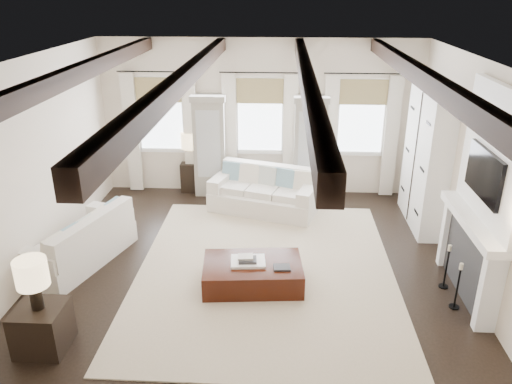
# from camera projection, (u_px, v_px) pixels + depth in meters

# --- Properties ---
(ground) EXTENTS (7.50, 7.50, 0.00)m
(ground) POSITION_uv_depth(u_px,v_px,m) (248.00, 286.00, 7.40)
(ground) COLOR black
(ground) RESTS_ON ground
(room_shell) EXTENTS (6.54, 7.54, 3.22)m
(room_shell) POSITION_uv_depth(u_px,v_px,m) (301.00, 147.00, 7.46)
(room_shell) COLOR beige
(room_shell) RESTS_ON ground
(area_rug) EXTENTS (3.95, 4.84, 0.02)m
(area_rug) POSITION_uv_depth(u_px,v_px,m) (266.00, 271.00, 7.78)
(area_rug) COLOR #BCAB90
(area_rug) RESTS_ON ground
(sofa_back) EXTENTS (2.22, 1.49, 0.87)m
(sofa_back) POSITION_uv_depth(u_px,v_px,m) (265.00, 193.00, 9.78)
(sofa_back) COLOR silver
(sofa_back) RESTS_ON ground
(sofa_left) EXTENTS (1.44, 2.11, 0.83)m
(sofa_left) POSITION_uv_depth(u_px,v_px,m) (81.00, 244.00, 7.92)
(sofa_left) COLOR silver
(sofa_left) RESTS_ON ground
(ottoman) EXTENTS (1.51, 1.02, 0.38)m
(ottoman) POSITION_uv_depth(u_px,v_px,m) (253.00, 274.00, 7.36)
(ottoman) COLOR black
(ottoman) RESTS_ON ground
(tray) EXTENTS (0.53, 0.42, 0.04)m
(tray) POSITION_uv_depth(u_px,v_px,m) (248.00, 261.00, 7.29)
(tray) COLOR white
(tray) RESTS_ON ottoman
(book_lower) EXTENTS (0.28, 0.22, 0.04)m
(book_lower) POSITION_uv_depth(u_px,v_px,m) (248.00, 260.00, 7.25)
(book_lower) COLOR #262628
(book_lower) RESTS_ON tray
(book_upper) EXTENTS (0.23, 0.19, 0.03)m
(book_upper) POSITION_uv_depth(u_px,v_px,m) (245.00, 257.00, 7.27)
(book_upper) COLOR beige
(book_upper) RESTS_ON book_lower
(book_loose) EXTENTS (0.25, 0.20, 0.03)m
(book_loose) POSITION_uv_depth(u_px,v_px,m) (282.00, 267.00, 7.15)
(book_loose) COLOR #262628
(book_loose) RESTS_ON ottoman
(side_table_front) EXTENTS (0.58, 0.58, 0.58)m
(side_table_front) POSITION_uv_depth(u_px,v_px,m) (42.00, 328.00, 6.05)
(side_table_front) COLOR black
(side_table_front) RESTS_ON ground
(lamp_front) EXTENTS (0.38, 0.38, 0.65)m
(lamp_front) POSITION_uv_depth(u_px,v_px,m) (32.00, 276.00, 5.77)
(lamp_front) COLOR black
(lamp_front) RESTS_ON side_table_front
(side_table_back) EXTENTS (0.42, 0.42, 0.63)m
(side_table_back) POSITION_uv_depth(u_px,v_px,m) (192.00, 176.00, 10.76)
(side_table_back) COLOR black
(side_table_back) RESTS_ON ground
(lamp_back) EXTENTS (0.38, 0.38, 0.66)m
(lamp_back) POSITION_uv_depth(u_px,v_px,m) (190.00, 142.00, 10.47)
(lamp_back) COLOR black
(lamp_back) RESTS_ON side_table_back
(candlestick_near) EXTENTS (0.14, 0.14, 0.70)m
(candlestick_near) POSITION_uv_depth(u_px,v_px,m) (457.00, 290.00, 6.81)
(candlestick_near) COLOR black
(candlestick_near) RESTS_ON ground
(candlestick_far) EXTENTS (0.14, 0.14, 0.70)m
(candlestick_far) POSITION_uv_depth(u_px,v_px,m) (446.00, 270.00, 7.28)
(candlestick_far) COLOR black
(candlestick_far) RESTS_ON ground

